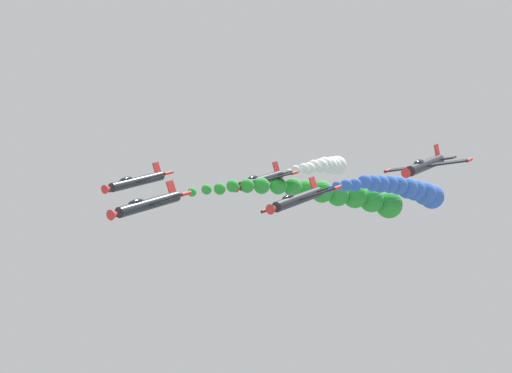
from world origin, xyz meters
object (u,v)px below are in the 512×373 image
airplane_lead (148,204)px  airplane_right_outer (425,165)px  airplane_left_outer (260,180)px  airplane_right_inner (136,182)px  airplane_left_inner (297,199)px

airplane_lead → airplane_right_outer: airplane_right_outer is taller
airplane_left_outer → airplane_right_outer: 21.35m
airplane_right_inner → airplane_right_outer: (-32.12, -9.25, 3.49)m
airplane_left_inner → airplane_left_outer: airplane_left_inner is taller
airplane_left_inner → airplane_right_outer: size_ratio=1.00×
airplane_lead → airplane_right_outer: (-21.40, -20.16, 2.99)m
airplane_left_outer → airplane_lead: bearing=88.9°
airplane_left_inner → airplane_right_outer: airplane_right_outer is taller
airplane_left_outer → airplane_right_inner: bearing=41.9°
airplane_lead → airplane_left_outer: size_ratio=1.00×
airplane_lead → airplane_left_outer: airplane_lead is taller
airplane_left_inner → airplane_right_inner: (21.84, -0.17, -0.32)m
airplane_left_outer → airplane_right_outer: airplane_right_outer is taller
airplane_lead → airplane_left_inner: size_ratio=1.00×
airplane_right_inner → airplane_right_outer: bearing=-163.9°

